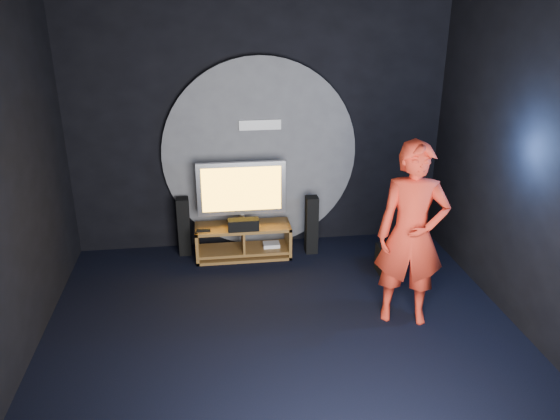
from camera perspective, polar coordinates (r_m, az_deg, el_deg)
The scene contains 13 objects.
floor at distance 5.72m, azimuth 0.61°, elevation -13.81°, with size 5.00×5.00×0.00m, color black.
back_wall at distance 7.30m, azimuth -2.19°, elevation 9.30°, with size 5.00×0.04×3.50m, color black.
front_wall at distance 2.71m, azimuth 8.62°, elevation -14.11°, with size 5.00×0.04×3.50m, color black.
right_wall at distance 5.81m, azimuth 25.94°, elevation 3.79°, with size 0.04×5.00×3.50m, color black.
wall_disc_panel at distance 7.36m, azimuth -2.10°, elevation 5.79°, with size 2.60×0.11×2.60m.
media_console at distance 7.36m, azimuth -3.80°, elevation -3.45°, with size 1.26×0.45×0.45m.
tv at distance 7.15m, azimuth -4.05°, elevation 2.03°, with size 1.16×0.22×0.86m.
center_speaker at distance 7.09m, azimuth -3.84°, elevation -1.54°, with size 0.40×0.15×0.15m, color black.
remote at distance 7.13m, azimuth -8.00°, elevation -2.14°, with size 0.18×0.05×0.02m, color black.
tower_speaker_left at distance 7.45m, azimuth -10.00°, elevation -1.69°, with size 0.16×0.18×0.80m, color black.
tower_speaker_right at distance 7.40m, azimuth 3.31°, elevation -1.56°, with size 0.16×0.18×0.80m, color black.
subwoofer at distance 7.08m, azimuth 11.50°, elevation -5.12°, with size 0.32×0.32×0.36m, color black.
player at distance 5.81m, azimuth 13.58°, elevation -2.55°, with size 0.72×0.48×1.99m, color red.
Camera 1 is at (-0.68, -4.60, 3.33)m, focal length 35.00 mm.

